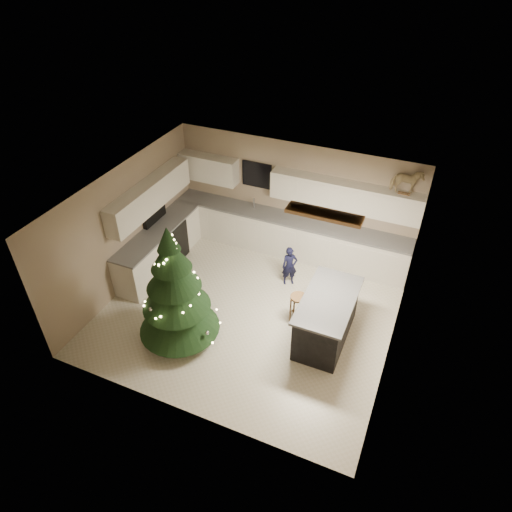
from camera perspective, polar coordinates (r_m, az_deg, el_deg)
name	(u,v)px	position (r m, az deg, el deg)	size (l,w,h in m)	color
ground_plane	(249,311)	(9.23, -0.87, -6.92)	(5.50, 5.50, 0.00)	beige
room_shell	(249,240)	(8.10, -0.83, 1.99)	(5.52, 5.02, 2.61)	#998567
cabinetry	(242,228)	(10.22, -1.78, 3.49)	(5.50, 3.20, 2.00)	silver
island	(326,318)	(8.50, 8.80, -7.68)	(0.90, 1.70, 0.95)	black
bar_stool	(298,302)	(8.79, 5.29, -5.77)	(0.31, 0.31, 0.60)	#8B5C3F
christmas_tree	(176,296)	(8.18, -10.01, -4.92)	(1.54, 1.48, 2.46)	#3F2816
toddler	(290,266)	(9.63, 4.22, -1.28)	(0.33, 0.22, 0.90)	black
rocking_horse	(406,182)	(9.34, 18.29, 8.82)	(0.64, 0.43, 0.52)	#8B5C3F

